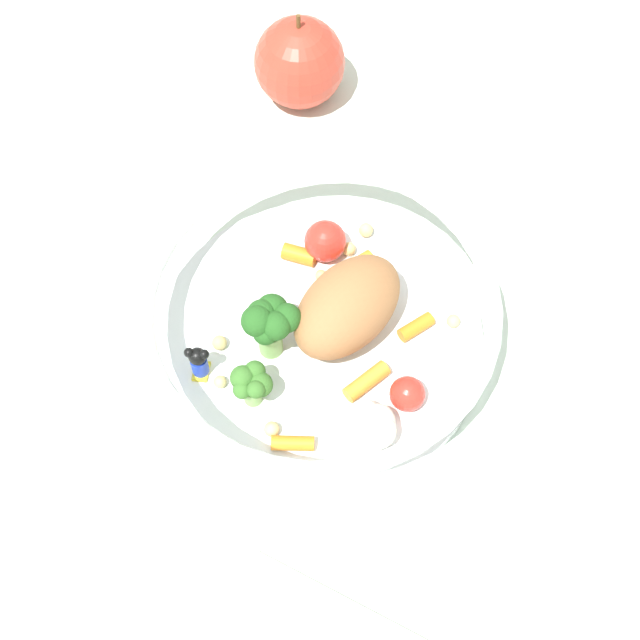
# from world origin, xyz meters

# --- Properties ---
(ground_plane) EXTENTS (2.40, 2.40, 0.00)m
(ground_plane) POSITION_xyz_m (0.00, 0.00, 0.00)
(ground_plane) COLOR silver
(food_container) EXTENTS (0.25, 0.25, 0.07)m
(food_container) POSITION_xyz_m (-0.01, 0.01, 0.03)
(food_container) COLOR white
(food_container) RESTS_ON ground_plane
(loose_apple) EXTENTS (0.08, 0.08, 0.09)m
(loose_apple) POSITION_xyz_m (0.22, 0.09, 0.04)
(loose_apple) COLOR #BC3828
(loose_apple) RESTS_ON ground_plane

